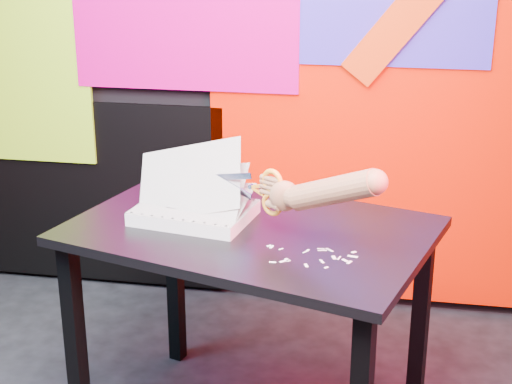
# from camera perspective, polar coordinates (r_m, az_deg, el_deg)

# --- Properties ---
(room) EXTENTS (3.01, 3.01, 2.71)m
(room) POSITION_cam_1_polar(r_m,az_deg,el_deg) (1.82, -9.66, 9.78)
(room) COLOR black
(room) RESTS_ON ground
(backdrop) EXTENTS (2.88, 0.05, 2.08)m
(backdrop) POSITION_cam_1_polar(r_m,az_deg,el_deg) (3.28, 0.27, 7.39)
(backdrop) COLOR #F11700
(backdrop) RESTS_ON ground
(work_table) EXTENTS (1.22, 0.98, 0.75)m
(work_table) POSITION_cam_1_polar(r_m,az_deg,el_deg) (2.44, -0.38, -4.82)
(work_table) COLOR black
(work_table) RESTS_ON ground
(printout_stack) EXTENTS (0.39, 0.31, 0.27)m
(printout_stack) POSITION_cam_1_polar(r_m,az_deg,el_deg) (2.45, -4.54, -1.37)
(printout_stack) COLOR beige
(printout_stack) RESTS_ON work_table
(scissors) EXTENTS (0.23, 0.14, 0.15)m
(scissors) POSITION_cam_1_polar(r_m,az_deg,el_deg) (2.29, 0.84, 0.06)
(scissors) COLOR #898BAA
(scissors) RESTS_ON printout_stack
(hand_forearm) EXTENTS (0.37, 0.24, 0.19)m
(hand_forearm) POSITION_cam_1_polar(r_m,az_deg,el_deg) (2.16, 5.07, 0.07)
(hand_forearm) COLOR brown
(hand_forearm) RESTS_ON work_table
(paper_clippings) EXTENTS (0.26, 0.14, 0.00)m
(paper_clippings) POSITION_cam_1_polar(r_m,az_deg,el_deg) (2.19, 4.41, -4.70)
(paper_clippings) COLOR white
(paper_clippings) RESTS_ON work_table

